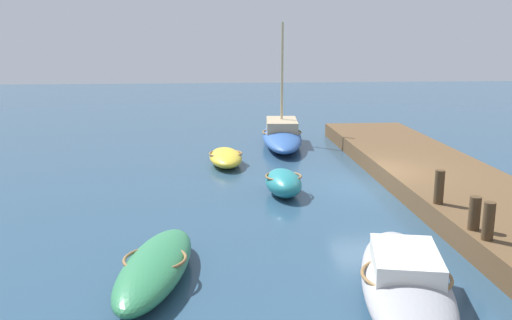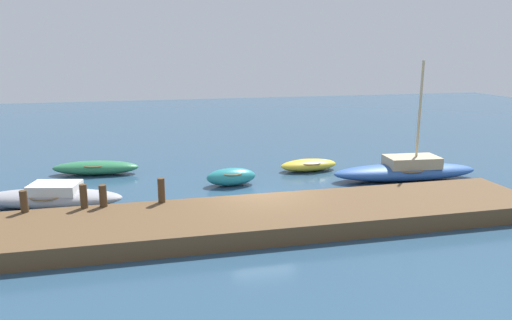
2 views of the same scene
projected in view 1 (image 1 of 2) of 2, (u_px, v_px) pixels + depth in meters
The scene contains 10 objects.
ground_plane at pixel (371, 187), 19.04m from camera, with size 84.00×84.00×0.00m, color navy.
dock_platform at pixel (439, 177), 19.16m from camera, with size 19.92×3.86×0.63m, color brown.
dinghy_teal at pixel (283, 182), 18.09m from camera, with size 2.35×1.25×0.80m.
rowboat_yellow at pixel (226, 157), 22.27m from camera, with size 3.07×1.41×0.59m.
rowboat_green at pixel (155, 267), 11.71m from camera, with size 4.41×1.95×0.68m.
motorboat_grey at pixel (406, 282), 10.84m from camera, with size 5.93×2.87×0.98m.
sailboat_blue at pixel (282, 134), 26.33m from camera, with size 7.26×2.40×5.68m.
mooring_post_mid_west at pixel (488, 221), 12.36m from camera, with size 0.26×0.26×0.87m, color #47331E.
mooring_post_mid_east at pixel (475, 213), 13.01m from camera, with size 0.27×0.27×0.80m, color #47331E.
mooring_post_east at pixel (439, 187), 15.01m from camera, with size 0.26×0.26×0.93m, color #47331E.
Camera 1 is at (-17.98, 5.44, 5.13)m, focal length 39.01 mm.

